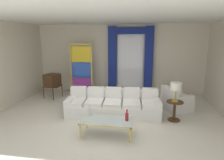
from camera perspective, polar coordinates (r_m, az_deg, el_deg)
The scene contains 15 objects.
ground_plane at distance 5.78m, azimuth -1.95°, elevation -12.12°, with size 16.00×16.00×0.00m, color silver.
wall_rear at distance 8.33m, azimuth 2.11°, elevation 6.18°, with size 8.00×0.12×3.00m, color beige.
wall_left at distance 7.49m, azimuth -29.74°, elevation 3.87°, with size 0.12×7.00×3.00m, color beige.
ceiling_slab at distance 6.08m, azimuth -0.62°, elevation 18.26°, with size 8.00×7.60×0.04m, color white.
curtained_window at distance 8.10m, azimuth 5.57°, elevation 7.67°, with size 2.00×0.17×2.70m.
couch_white_long at distance 6.12m, azimuth 0.37°, elevation -7.61°, with size 2.97×1.12×0.86m.
coffee_table at distance 4.85m, azimuth -1.62°, elevation -12.30°, with size 1.30×0.62×0.41m.
bottle_blue_decanter at distance 5.08m, azimuth -6.83°, elevation -9.34°, with size 0.08×0.08×0.30m.
bottle_crystal_tall at distance 4.76m, azimuth 4.50°, elevation -10.82°, with size 0.08×0.08×0.29m.
vintage_tv at distance 8.08m, azimuth -17.58°, elevation -0.14°, with size 0.63×0.69×1.35m.
armchair_white at distance 6.85m, azimuth 18.57°, elevation -6.23°, with size 1.08×1.07×0.80m.
stained_glass_divider at distance 8.06m, azimuth -9.21°, elevation 2.65°, with size 0.95×0.05×2.20m.
peacock_figurine at distance 7.79m, azimuth -6.16°, elevation -3.94°, with size 0.44×0.60×0.50m.
round_side_table at distance 5.95m, azimuth 18.33°, elevation -8.34°, with size 0.48×0.48×0.59m.
table_lamp_brass at distance 5.76m, azimuth 18.78°, elevation -2.05°, with size 0.32×0.32×0.57m.
Camera 1 is at (1.04, -5.16, 2.40)m, focal length 30.32 mm.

